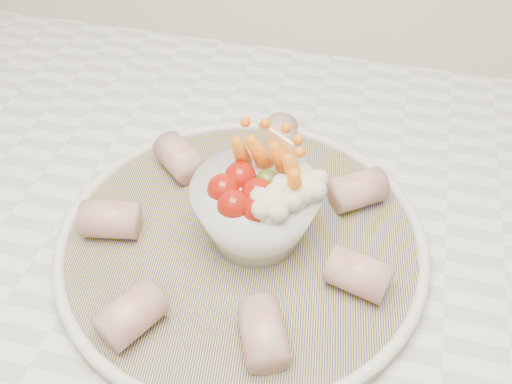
# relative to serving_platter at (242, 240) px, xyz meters

# --- Properties ---
(serving_platter) EXTENTS (0.42, 0.42, 0.02)m
(serving_platter) POSITION_rel_serving_platter_xyz_m (0.00, 0.00, 0.00)
(serving_platter) COLOR navy
(serving_platter) RESTS_ON kitchen_counter
(veggie_bowl) EXTENTS (0.12, 0.12, 0.11)m
(veggie_bowl) POSITION_rel_serving_platter_xyz_m (0.02, 0.01, 0.05)
(veggie_bowl) COLOR silver
(veggie_bowl) RESTS_ON serving_platter
(cured_meat_rolls) EXTENTS (0.31, 0.32, 0.04)m
(cured_meat_rolls) POSITION_rel_serving_platter_xyz_m (-0.00, 0.00, 0.02)
(cured_meat_rolls) COLOR #A54D4B
(cured_meat_rolls) RESTS_ON serving_platter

